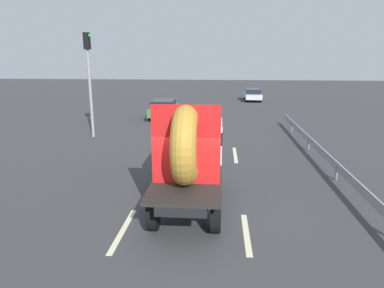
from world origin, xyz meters
TOP-DOWN VIEW (x-y plane):
  - ground_plane at (0.00, 0.00)m, footprint 120.00×120.00m
  - flatbed_truck at (-0.18, 1.00)m, footprint 2.02×5.09m
  - distant_sedan at (-3.55, 16.63)m, footprint 1.82×4.24m
  - traffic_light at (-6.69, 9.91)m, footprint 0.42×0.36m
  - guardrail at (5.25, 5.62)m, footprint 0.10×17.79m
  - lane_dash_left_near at (-1.86, -1.21)m, footprint 0.16×2.56m
  - lane_dash_left_far at (-1.86, 6.66)m, footprint 0.16×2.34m
  - lane_dash_right_near at (1.50, -1.13)m, footprint 0.16×2.30m
  - lane_dash_right_far at (1.50, 6.63)m, footprint 0.16×2.74m
  - oncoming_car at (4.14, 27.73)m, footprint 1.64×3.82m

SIDE VIEW (x-z plane):
  - ground_plane at x=0.00m, z-range 0.00..0.00m
  - lane_dash_left_near at x=-1.86m, z-range 0.00..0.01m
  - lane_dash_left_far at x=-1.86m, z-range 0.00..0.01m
  - lane_dash_right_near at x=1.50m, z-range 0.00..0.01m
  - lane_dash_right_far at x=1.50m, z-range 0.00..0.01m
  - guardrail at x=5.25m, z-range 0.18..0.89m
  - oncoming_car at x=4.14m, z-range 0.05..1.29m
  - distant_sedan at x=-3.55m, z-range 0.05..1.43m
  - flatbed_truck at x=-0.18m, z-range 0.00..3.40m
  - traffic_light at x=-6.69m, z-range 0.89..6.78m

